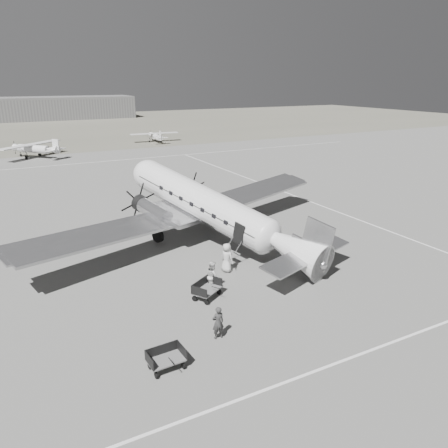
{
  "coord_description": "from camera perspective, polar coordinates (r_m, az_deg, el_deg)",
  "views": [
    {
      "loc": [
        -15.52,
        -25.98,
        11.79
      ],
      "look_at": [
        -2.12,
        -0.54,
        2.2
      ],
      "focal_mm": 35.0,
      "sensor_mm": 36.0,
      "label": 1
    }
  ],
  "objects": [
    {
      "name": "dc3_airliner",
      "position": [
        31.86,
        -1.68,
        1.83
      ],
      "size": [
        32.98,
        27.6,
        5.37
      ],
      "primitive_type": null,
      "rotation": [
        0.0,
        0.0,
        0.33
      ],
      "color": "#AEAEB0",
      "rests_on": "ground"
    },
    {
      "name": "light_plane_right",
      "position": [
        87.87,
        -8.98,
        11.16
      ],
      "size": [
        9.98,
        8.31,
        1.97
      ],
      "primitive_type": null,
      "rotation": [
        0.0,
        0.0,
        -0.06
      ],
      "color": "silver",
      "rests_on": "ground"
    },
    {
      "name": "hangar_main",
      "position": [
        147.66,
        -20.37,
        14.04
      ],
      "size": [
        42.0,
        14.0,
        6.6
      ],
      "color": "#616161",
      "rests_on": "ground"
    },
    {
      "name": "taxi_line_near",
      "position": [
        22.87,
        21.55,
        -14.01
      ],
      "size": [
        60.0,
        0.15,
        0.01
      ],
      "primitive_type": "cube",
      "color": "silver",
      "rests_on": "ground"
    },
    {
      "name": "light_plane_left",
      "position": [
        75.15,
        -23.61,
        8.84
      ],
      "size": [
        15.18,
        14.95,
        2.45
      ],
      "primitive_type": null,
      "rotation": [
        0.0,
        0.0,
        0.71
      ],
      "color": "silver",
      "rests_on": "ground"
    },
    {
      "name": "ground_crew",
      "position": [
        21.15,
        -0.79,
        -12.76
      ],
      "size": [
        0.62,
        0.42,
        1.66
      ],
      "primitive_type": "imported",
      "rotation": [
        0.0,
        0.0,
        3.11
      ],
      "color": "#303030",
      "rests_on": "ground"
    },
    {
      "name": "passenger",
      "position": [
        27.87,
        0.36,
        -4.43
      ],
      "size": [
        0.89,
        1.09,
        1.91
      ],
      "primitive_type": "imported",
      "rotation": [
        0.0,
        0.0,
        1.92
      ],
      "color": "beige",
      "rests_on": "ground"
    },
    {
      "name": "taxi_line_right",
      "position": [
        39.64,
        18.0,
        0.22
      ],
      "size": [
        0.15,
        80.0,
        0.01
      ],
      "primitive_type": "cube",
      "color": "silver",
      "rests_on": "ground"
    },
    {
      "name": "ground",
      "position": [
        32.47,
        2.88,
        -2.87
      ],
      "size": [
        260.0,
        260.0,
        0.0
      ],
      "primitive_type": "plane",
      "color": "slate",
      "rests_on": "ground"
    },
    {
      "name": "taxi_line_horizon",
      "position": [
        68.79,
        -14.46,
        8.0
      ],
      "size": [
        90.0,
        0.15,
        0.01
      ],
      "primitive_type": "cube",
      "color": "silver",
      "rests_on": "ground"
    },
    {
      "name": "ramp_agent",
      "position": [
        25.54,
        -1.51,
        -6.79
      ],
      "size": [
        0.85,
        1.0,
        1.81
      ],
      "primitive_type": "imported",
      "rotation": [
        0.0,
        0.0,
        1.37
      ],
      "color": "silver",
      "rests_on": "ground"
    },
    {
      "name": "baggage_cart_near",
      "position": [
        24.85,
        -2.24,
        -8.59
      ],
      "size": [
        2.17,
        2.0,
        1.0
      ],
      "primitive_type": null,
      "rotation": [
        0.0,
        0.0,
        0.56
      ],
      "color": "#5B5B5B",
      "rests_on": "ground"
    },
    {
      "name": "grass_infield",
      "position": [
        122.54,
        -20.82,
        11.76
      ],
      "size": [
        260.0,
        90.0,
        0.01
      ],
      "primitive_type": "cube",
      "color": "#646154",
      "rests_on": "ground"
    },
    {
      "name": "baggage_cart_far",
      "position": [
        19.56,
        -7.57,
        -17.13
      ],
      "size": [
        1.7,
        1.24,
        0.92
      ],
      "primitive_type": null,
      "rotation": [
        0.0,
        0.0,
        0.05
      ],
      "color": "#5B5B5B",
      "rests_on": "ground"
    }
  ]
}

